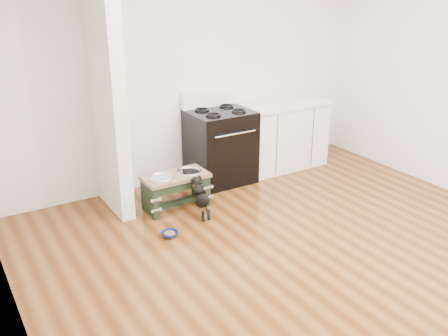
% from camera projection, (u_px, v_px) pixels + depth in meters
% --- Properties ---
extents(ground, '(5.00, 5.00, 0.00)m').
position_uv_depth(ground, '(317.00, 262.00, 4.62)').
color(ground, '#49250D').
rests_on(ground, ground).
extents(room_shell, '(5.00, 5.00, 5.00)m').
position_uv_depth(room_shell, '(331.00, 90.00, 4.03)').
color(room_shell, silver).
rests_on(room_shell, ground).
extents(partition_wall, '(0.15, 0.80, 2.70)m').
position_uv_depth(partition_wall, '(106.00, 91.00, 5.23)').
color(partition_wall, silver).
rests_on(partition_wall, ground).
extents(oven_range, '(0.76, 0.69, 1.14)m').
position_uv_depth(oven_range, '(220.00, 145.00, 6.28)').
color(oven_range, black).
rests_on(oven_range, ground).
extents(cabinet_run, '(1.24, 0.64, 0.91)m').
position_uv_depth(cabinet_run, '(281.00, 134.00, 6.78)').
color(cabinet_run, silver).
rests_on(cabinet_run, ground).
extents(dog_feeder, '(0.73, 0.39, 0.42)m').
position_uv_depth(dog_feeder, '(176.00, 184.00, 5.60)').
color(dog_feeder, black).
rests_on(dog_feeder, ground).
extents(puppy, '(0.13, 0.38, 0.45)m').
position_uv_depth(puppy, '(201.00, 196.00, 5.41)').
color(puppy, black).
rests_on(puppy, ground).
extents(floor_bowl, '(0.18, 0.18, 0.05)m').
position_uv_depth(floor_bowl, '(170.00, 234.00, 5.06)').
color(floor_bowl, navy).
rests_on(floor_bowl, ground).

